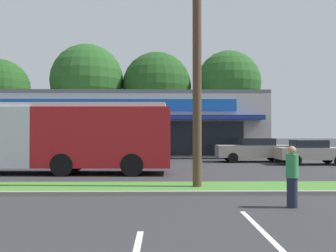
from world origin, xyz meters
The scene contains 14 objects.
grass_median centered at (0.00, 14.00, 0.06)m, with size 56.00×2.20×0.12m, color #427A2D.
curb_lip centered at (0.00, 12.78, 0.06)m, with size 56.00×0.24×0.12m, color gray.
parking_stripe_3 centered at (4.27, 7.86, 0.00)m, with size 0.12×4.80×0.01m, color silver.
storefront_building centered at (-2.67, 36.40, 2.58)m, with size 26.50×14.14×5.16m.
tree_left centered at (-14.83, 42.32, 6.49)m, with size 6.30×6.30×9.66m.
tree_mid_left centered at (-6.33, 46.00, 7.90)m, with size 8.38×8.38×12.10m.
tree_mid centered at (1.73, 46.72, 7.28)m, with size 8.13×8.13×11.36m.
tree_mid_right centered at (10.16, 46.40, 7.72)m, with size 7.52×7.52×11.50m.
utility_pole centered at (3.36, 13.79, 5.17)m, with size 3.13×2.38×9.65m.
city_bus centered at (-2.85, 19.11, 1.76)m, with size 11.23×2.88×3.25m.
car_0 centered at (11.26, 23.99, 0.76)m, with size 4.12×1.93×1.47m.
car_1 centered at (8.29, 26.13, 0.80)m, with size 4.71×2.01×1.54m.
car_2 centered at (-6.13, 24.48, 0.79)m, with size 4.66×2.02×1.53m.
pedestrian_by_pole centered at (5.66, 10.74, 0.79)m, with size 0.32×0.32×1.57m.
Camera 1 is at (2.32, 0.77, 1.92)m, focal length 41.86 mm.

